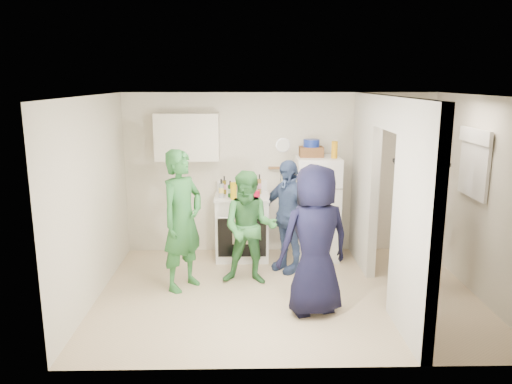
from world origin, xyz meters
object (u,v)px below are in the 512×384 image
(blue_bowl, at_px, (311,143))
(person_navy, at_px, (315,240))
(yellow_cup_stack_top, at_px, (334,150))
(person_green_center, at_px, (250,228))
(stove, at_px, (242,227))
(person_denim, at_px, (288,216))
(person_nook, at_px, (417,218))
(wicker_basket, at_px, (311,152))
(fridge, at_px, (317,208))
(person_green_left, at_px, (182,220))

(blue_bowl, xyz_separation_m, person_navy, (-0.19, -1.91, -0.88))
(yellow_cup_stack_top, relative_size, person_green_center, 0.16)
(stove, relative_size, person_green_center, 0.64)
(stove, xyz_separation_m, person_green_center, (0.11, -1.00, 0.28))
(yellow_cup_stack_top, bearing_deg, blue_bowl, 154.89)
(person_denim, bearing_deg, person_nook, 24.98)
(person_denim, relative_size, person_nook, 0.83)
(stove, height_order, person_nook, person_nook)
(yellow_cup_stack_top, bearing_deg, person_denim, -149.94)
(yellow_cup_stack_top, xyz_separation_m, person_green_center, (-1.25, -0.87, -0.92))
(wicker_basket, height_order, blue_bowl, blue_bowl)
(person_nook, bearing_deg, person_navy, -32.61)
(person_navy, bearing_deg, fridge, -116.65)
(stove, xyz_separation_m, person_nook, (2.25, -1.23, 0.48))
(stove, distance_m, person_navy, 2.11)
(fridge, distance_m, person_navy, 1.88)
(stove, relative_size, fridge, 0.62)
(stove, height_order, blue_bowl, blue_bowl)
(person_green_center, distance_m, person_navy, 1.16)
(yellow_cup_stack_top, height_order, person_green_left, person_green_left)
(wicker_basket, distance_m, person_green_left, 2.25)
(wicker_basket, distance_m, yellow_cup_stack_top, 0.36)
(wicker_basket, distance_m, person_green_center, 1.63)
(person_green_center, relative_size, person_nook, 0.79)
(person_green_left, relative_size, person_denim, 1.14)
(wicker_basket, height_order, person_navy, person_navy)
(person_green_center, height_order, person_navy, person_navy)
(person_denim, distance_m, person_navy, 1.37)
(person_denim, relative_size, person_navy, 0.91)
(person_green_left, xyz_separation_m, person_nook, (3.01, -0.10, 0.05))
(wicker_basket, distance_m, person_denim, 1.08)
(fridge, xyz_separation_m, person_green_center, (-1.03, -0.97, -0.02))
(fridge, height_order, person_green_center, fridge)
(stove, xyz_separation_m, person_denim, (0.65, -0.54, 0.32))
(fridge, bearing_deg, stove, 178.49)
(blue_bowl, relative_size, person_nook, 0.12)
(wicker_basket, distance_m, person_navy, 2.06)
(blue_bowl, bearing_deg, yellow_cup_stack_top, -25.11)
(person_denim, bearing_deg, person_green_left, -108.65)
(wicker_basket, bearing_deg, person_green_center, -132.38)
(stove, relative_size, person_green_left, 0.53)
(fridge, xyz_separation_m, person_denim, (-0.49, -0.51, 0.02))
(wicker_basket, xyz_separation_m, person_green_left, (-1.79, -1.15, -0.72))
(yellow_cup_stack_top, distance_m, person_green_center, 1.78)
(stove, distance_m, person_denim, 0.90)
(wicker_basket, bearing_deg, person_navy, -95.57)
(fridge, height_order, person_denim, person_denim)
(fridge, bearing_deg, person_green_left, -149.78)
(fridge, bearing_deg, person_navy, -98.75)
(person_navy, relative_size, person_nook, 0.92)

